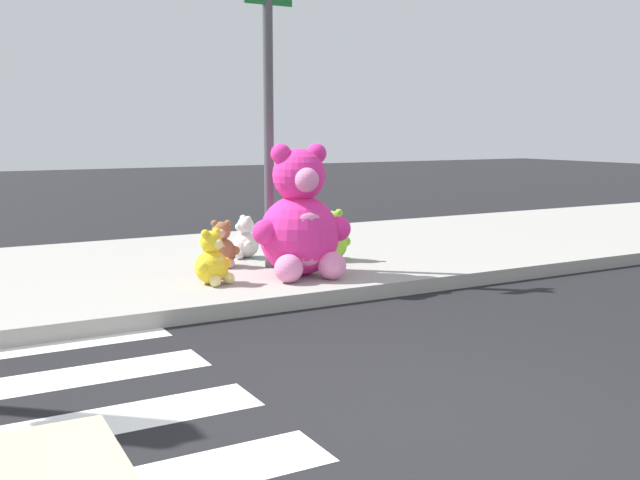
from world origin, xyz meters
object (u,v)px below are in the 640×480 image
at_px(plush_teal, 289,240).
at_px(plush_lime, 331,240).
at_px(plush_white, 245,241).
at_px(sign_pole, 269,115).
at_px(plush_pink_large, 300,223).
at_px(plush_brown, 222,248).
at_px(plush_yellow, 213,262).

height_order(plush_teal, plush_lime, plush_lime).
bearing_deg(plush_white, sign_pole, -90.87).
xyz_separation_m(sign_pole, plush_white, (0.01, 0.73, -1.49)).
bearing_deg(plush_pink_large, sign_pole, 97.42).
bearing_deg(plush_teal, sign_pole, -134.49).
bearing_deg(sign_pole, plush_brown, 147.59).
distance_m(sign_pole, plush_teal, 1.65).
xyz_separation_m(sign_pole, plush_lime, (0.85, 0.08, -1.45)).
bearing_deg(plush_brown, plush_yellow, -117.20).
height_order(plush_lime, plush_brown, plush_lime).
relative_size(plush_yellow, plush_lime, 0.92).
bearing_deg(plush_lime, plush_teal, 130.76).
distance_m(plush_yellow, plush_lime, 1.85).
distance_m(sign_pole, plush_brown, 1.58).
xyz_separation_m(plush_white, plush_yellow, (-0.91, -1.28, 0.02)).
relative_size(sign_pole, plush_lime, 5.23).
relative_size(sign_pole, plush_brown, 6.00).
bearing_deg(plush_teal, plush_yellow, -142.97).
relative_size(plush_pink_large, plush_white, 2.71).
height_order(sign_pole, plush_yellow, sign_pole).
xyz_separation_m(plush_white, plush_brown, (-0.47, -0.44, 0.01)).
xyz_separation_m(sign_pole, plush_teal, (0.49, 0.50, -1.49)).
bearing_deg(plush_teal, plush_lime, -49.24).
relative_size(plush_teal, plush_lime, 0.84).
height_order(plush_white, plush_lime, plush_lime).
bearing_deg(plush_lime, plush_brown, 170.75).
height_order(plush_pink_large, plush_yellow, plush_pink_large).
bearing_deg(plush_pink_large, plush_yellow, 177.45).
xyz_separation_m(plush_pink_large, plush_white, (-0.07, 1.32, -0.35)).
bearing_deg(plush_white, plush_brown, -137.33).
height_order(plush_teal, plush_brown, plush_brown).
bearing_deg(sign_pole, plush_pink_large, -82.58).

